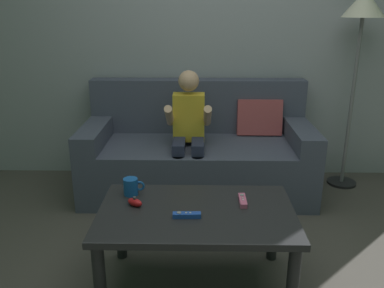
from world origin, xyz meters
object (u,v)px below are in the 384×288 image
(coffee_table, at_px, (196,222))
(floor_lamp, at_px, (362,19))
(person_seated_on_couch, at_px, (189,129))
(game_remote_blue_far_corner, at_px, (187,215))
(couch, at_px, (199,154))
(game_remote_pink_near_edge, at_px, (243,200))
(nunchuk_red, at_px, (135,202))
(coffee_mug, at_px, (131,187))

(coffee_table, height_order, floor_lamp, floor_lamp)
(person_seated_on_couch, height_order, game_remote_blue_far_corner, person_seated_on_couch)
(coffee_table, distance_m, floor_lamp, 2.10)
(couch, bearing_deg, game_remote_pink_near_edge, -78.48)
(nunchuk_red, xyz_separation_m, coffee_mug, (-0.04, 0.14, 0.03))
(couch, distance_m, person_seated_on_couch, 0.33)
(coffee_table, height_order, game_remote_pink_near_edge, game_remote_pink_near_edge)
(game_remote_pink_near_edge, distance_m, nunchuk_red, 0.57)
(nunchuk_red, relative_size, coffee_mug, 0.84)
(floor_lamp, bearing_deg, coffee_mug, -143.37)
(nunchuk_red, xyz_separation_m, game_remote_blue_far_corner, (0.28, -0.12, -0.01))
(game_remote_pink_near_edge, height_order, nunchuk_red, nunchuk_red)
(game_remote_blue_far_corner, height_order, floor_lamp, floor_lamp)
(couch, relative_size, game_remote_blue_far_corner, 12.76)
(coffee_table, height_order, game_remote_blue_far_corner, game_remote_blue_far_corner)
(floor_lamp, bearing_deg, nunchuk_red, -139.69)
(person_seated_on_couch, relative_size, floor_lamp, 0.64)
(game_remote_blue_far_corner, bearing_deg, floor_lamp, 48.24)
(couch, height_order, person_seated_on_couch, person_seated_on_couch)
(person_seated_on_couch, height_order, coffee_mug, person_seated_on_couch)
(person_seated_on_couch, distance_m, floor_lamp, 1.56)
(person_seated_on_couch, distance_m, nunchuk_red, 1.06)
(coffee_mug, distance_m, floor_lamp, 2.18)
(person_seated_on_couch, distance_m, coffee_table, 1.09)
(couch, xyz_separation_m, person_seated_on_couch, (-0.08, -0.19, 0.27))
(nunchuk_red, distance_m, game_remote_blue_far_corner, 0.30)
(person_seated_on_couch, xyz_separation_m, game_remote_blue_far_corner, (0.02, -1.14, -0.10))
(game_remote_pink_near_edge, distance_m, game_remote_blue_far_corner, 0.34)
(person_seated_on_couch, relative_size, game_remote_pink_near_edge, 7.16)
(game_remote_blue_far_corner, xyz_separation_m, coffee_mug, (-0.31, 0.25, 0.04))
(game_remote_pink_near_edge, bearing_deg, game_remote_blue_far_corner, -150.60)
(person_seated_on_couch, bearing_deg, couch, 67.78)
(game_remote_pink_near_edge, distance_m, floor_lamp, 1.85)
(couch, distance_m, game_remote_pink_near_edge, 1.20)
(game_remote_pink_near_edge, relative_size, game_remote_blue_far_corner, 0.99)
(game_remote_blue_far_corner, bearing_deg, nunchuk_red, 156.73)
(coffee_mug, bearing_deg, coffee_table, -26.66)
(coffee_table, xyz_separation_m, nunchuk_red, (-0.32, 0.05, 0.09))
(nunchuk_red, bearing_deg, person_seated_on_couch, 76.00)
(game_remote_blue_far_corner, bearing_deg, couch, 87.56)
(nunchuk_red, bearing_deg, coffee_mug, 106.25)
(game_remote_pink_near_edge, height_order, floor_lamp, floor_lamp)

